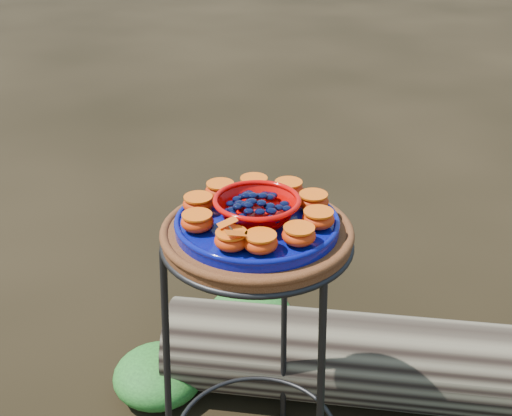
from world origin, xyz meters
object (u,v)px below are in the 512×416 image
(cobalt_plate, at_px, (257,224))
(red_bowl, at_px, (257,209))
(plant_stand, at_px, (257,372))
(terracotta_saucer, at_px, (257,235))
(driftwood_log, at_px, (416,364))

(cobalt_plate, height_order, red_bowl, red_bowl)
(plant_stand, bearing_deg, terracotta_saucer, 0.00)
(red_bowl, relative_size, driftwood_log, 0.12)
(cobalt_plate, bearing_deg, terracotta_saucer, 0.00)
(red_bowl, height_order, driftwood_log, red_bowl)
(terracotta_saucer, height_order, cobalt_plate, cobalt_plate)
(cobalt_plate, bearing_deg, driftwood_log, 50.82)
(red_bowl, distance_m, driftwood_log, 0.83)
(terracotta_saucer, xyz_separation_m, red_bowl, (0.00, 0.00, 0.06))
(plant_stand, height_order, terracotta_saucer, terracotta_saucer)
(terracotta_saucer, xyz_separation_m, cobalt_plate, (0.00, 0.00, 0.03))
(red_bowl, bearing_deg, terracotta_saucer, 0.00)
(cobalt_plate, height_order, driftwood_log, cobalt_plate)
(plant_stand, height_order, cobalt_plate, cobalt_plate)
(driftwood_log, bearing_deg, plant_stand, -129.18)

